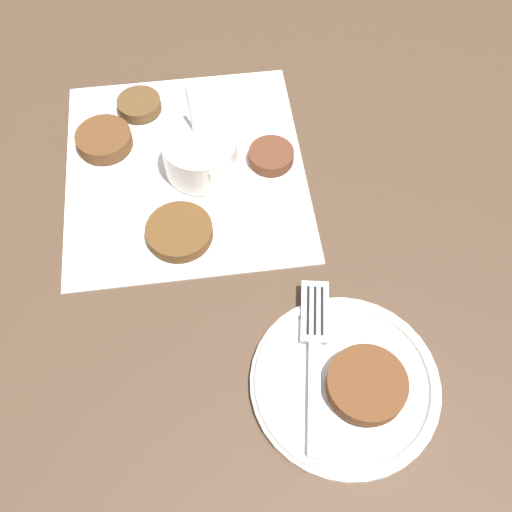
{
  "coord_description": "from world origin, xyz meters",
  "views": [
    {
      "loc": [
        0.47,
        -0.08,
        0.57
      ],
      "look_at": [
        0.15,
        0.03,
        0.02
      ],
      "focal_mm": 42.0,
      "sensor_mm": 36.0,
      "label": 1
    }
  ],
  "objects_px": {
    "sauce_bowl": "(200,154)",
    "serving_plate": "(345,383)",
    "fork": "(315,343)",
    "fritter_on_plate": "(367,385)"
  },
  "relations": [
    {
      "from": "sauce_bowl",
      "to": "serving_plate",
      "type": "bearing_deg",
      "value": 9.76
    },
    {
      "from": "serving_plate",
      "to": "fritter_on_plate",
      "type": "relative_size",
      "value": 2.42
    },
    {
      "from": "sauce_bowl",
      "to": "fritter_on_plate",
      "type": "xyz_separation_m",
      "value": [
        0.33,
        0.07,
        -0.0
      ]
    },
    {
      "from": "fritter_on_plate",
      "to": "fork",
      "type": "relative_size",
      "value": 0.44
    },
    {
      "from": "sauce_bowl",
      "to": "fork",
      "type": "xyz_separation_m",
      "value": [
        0.27,
        0.04,
        -0.01
      ]
    },
    {
      "from": "fritter_on_plate",
      "to": "fork",
      "type": "bearing_deg",
      "value": -153.07
    },
    {
      "from": "fritter_on_plate",
      "to": "serving_plate",
      "type": "bearing_deg",
      "value": -131.89
    },
    {
      "from": "sauce_bowl",
      "to": "fritter_on_plate",
      "type": "height_order",
      "value": "sauce_bowl"
    },
    {
      "from": "serving_plate",
      "to": "fork",
      "type": "height_order",
      "value": "fork"
    },
    {
      "from": "sauce_bowl",
      "to": "serving_plate",
      "type": "xyz_separation_m",
      "value": [
        0.31,
        0.05,
        -0.02
      ]
    }
  ]
}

